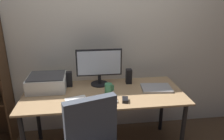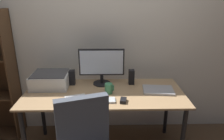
% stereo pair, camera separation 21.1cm
% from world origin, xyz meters
% --- Properties ---
extents(back_wall, '(6.40, 0.10, 2.60)m').
position_xyz_m(back_wall, '(0.00, 0.53, 1.30)').
color(back_wall, silver).
rests_on(back_wall, ground).
extents(desk, '(1.68, 0.72, 0.74)m').
position_xyz_m(desk, '(0.00, 0.00, 0.66)').
color(desk, tan).
rests_on(desk, ground).
extents(monitor, '(0.51, 0.20, 0.41)m').
position_xyz_m(monitor, '(-0.03, 0.22, 0.98)').
color(monitor, black).
rests_on(monitor, desk).
extents(keyboard, '(0.29, 0.12, 0.02)m').
position_xyz_m(keyboard, '(-0.03, -0.21, 0.75)').
color(keyboard, '#B7BABC').
rests_on(keyboard, desk).
extents(mouse, '(0.07, 0.10, 0.03)m').
position_xyz_m(mouse, '(0.19, -0.22, 0.76)').
color(mouse, black).
rests_on(mouse, desk).
extents(coffee_mug, '(0.10, 0.08, 0.11)m').
position_xyz_m(coffee_mug, '(0.05, -0.03, 0.79)').
color(coffee_mug, '#387F51').
rests_on(coffee_mug, desk).
extents(laptop, '(0.34, 0.26, 0.02)m').
position_xyz_m(laptop, '(0.58, 0.01, 0.75)').
color(laptop, '#99999E').
rests_on(laptop, desk).
extents(speaker_left, '(0.06, 0.07, 0.17)m').
position_xyz_m(speaker_left, '(-0.37, 0.21, 0.82)').
color(speaker_left, black).
rests_on(speaker_left, desk).
extents(speaker_right, '(0.06, 0.07, 0.17)m').
position_xyz_m(speaker_right, '(0.31, 0.21, 0.82)').
color(speaker_right, black).
rests_on(speaker_right, desk).
extents(printer, '(0.40, 0.34, 0.16)m').
position_xyz_m(printer, '(-0.60, 0.16, 0.82)').
color(printer, silver).
rests_on(printer, desk).
extents(paper_sheet, '(0.29, 0.34, 0.00)m').
position_xyz_m(paper_sheet, '(-0.26, -0.20, 0.74)').
color(paper_sheet, white).
rests_on(paper_sheet, desk).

